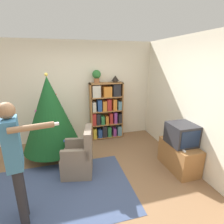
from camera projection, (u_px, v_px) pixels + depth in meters
ground_plane at (91, 188)px, 3.02m from camera, size 14.00×14.00×0.00m
wall_back at (76, 92)px, 4.63m from camera, size 8.00×0.10×2.60m
wall_right at (202, 107)px, 3.19m from camera, size 0.10×8.00×2.60m
area_rug at (56, 192)px, 2.94m from camera, size 2.53×1.67×0.01m
bookshelf at (106, 111)px, 4.78m from camera, size 0.89×0.27×1.55m
tv_stand at (179, 156)px, 3.51m from camera, size 0.44×0.86×0.55m
television at (182, 134)px, 3.37m from camera, size 0.48×0.51×0.41m
game_remote at (183, 150)px, 3.16m from camera, size 0.04×0.12×0.02m
christmas_tree at (50, 114)px, 3.75m from camera, size 1.25×1.25×1.88m
armchair at (79, 158)px, 3.35m from camera, size 0.67×0.66×0.92m
standing_person at (15, 156)px, 2.14m from camera, size 0.68×0.46×1.68m
potted_plant at (97, 75)px, 4.45m from camera, size 0.22×0.22×0.33m
table_lamp at (115, 78)px, 4.60m from camera, size 0.20×0.20×0.18m
book_pile_near_tree at (79, 158)px, 3.87m from camera, size 0.22×0.18×0.05m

